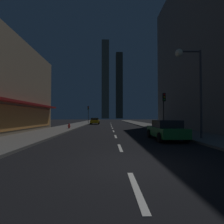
{
  "coord_description": "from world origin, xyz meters",
  "views": [
    {
      "loc": [
        -0.67,
        -5.97,
        1.7
      ],
      "look_at": [
        0.0,
        20.8,
        2.46
      ],
      "focal_mm": 26.85,
      "sensor_mm": 36.0,
      "label": 1
    }
  ],
  "objects_px": {
    "fire_hydrant_far_left": "(69,126)",
    "traffic_light_far_left": "(88,111)",
    "car_parked_far": "(95,121)",
    "street_lamp_right": "(189,71)",
    "traffic_light_near_right": "(164,103)",
    "car_parked_near": "(166,130)"
  },
  "relations": [
    {
      "from": "car_parked_near",
      "to": "traffic_light_near_right",
      "type": "bearing_deg",
      "value": 72.55
    },
    {
      "from": "traffic_light_far_left",
      "to": "fire_hydrant_far_left",
      "type": "bearing_deg",
      "value": -91.23
    },
    {
      "from": "car_parked_near",
      "to": "traffic_light_near_right",
      "type": "distance_m",
      "value": 6.79
    },
    {
      "from": "car_parked_near",
      "to": "car_parked_far",
      "type": "bearing_deg",
      "value": 105.45
    },
    {
      "from": "traffic_light_near_right",
      "to": "fire_hydrant_far_left",
      "type": "bearing_deg",
      "value": 158.48
    },
    {
      "from": "car_parked_far",
      "to": "traffic_light_far_left",
      "type": "distance_m",
      "value": 4.45
    },
    {
      "from": "traffic_light_far_left",
      "to": "traffic_light_near_right",
      "type": "bearing_deg",
      "value": -64.63
    },
    {
      "from": "fire_hydrant_far_left",
      "to": "street_lamp_right",
      "type": "relative_size",
      "value": 0.1
    },
    {
      "from": "car_parked_near",
      "to": "fire_hydrant_far_left",
      "type": "relative_size",
      "value": 6.48
    },
    {
      "from": "car_parked_far",
      "to": "fire_hydrant_far_left",
      "type": "height_order",
      "value": "car_parked_far"
    },
    {
      "from": "car_parked_near",
      "to": "car_parked_far",
      "type": "height_order",
      "value": "same"
    },
    {
      "from": "car_parked_near",
      "to": "street_lamp_right",
      "type": "bearing_deg",
      "value": -1.14
    },
    {
      "from": "fire_hydrant_far_left",
      "to": "traffic_light_far_left",
      "type": "distance_m",
      "value": 18.9
    },
    {
      "from": "car_parked_far",
      "to": "traffic_light_near_right",
      "type": "height_order",
      "value": "traffic_light_near_right"
    },
    {
      "from": "traffic_light_near_right",
      "to": "street_lamp_right",
      "type": "xyz_separation_m",
      "value": [
        -0.12,
        -6.08,
        1.87
      ]
    },
    {
      "from": "car_parked_far",
      "to": "street_lamp_right",
      "type": "relative_size",
      "value": 0.64
    },
    {
      "from": "traffic_light_far_left",
      "to": "street_lamp_right",
      "type": "bearing_deg",
      "value": -69.61
    },
    {
      "from": "fire_hydrant_far_left",
      "to": "traffic_light_far_left",
      "type": "relative_size",
      "value": 0.16
    },
    {
      "from": "street_lamp_right",
      "to": "traffic_light_far_left",
      "type": "bearing_deg",
      "value": 110.39
    },
    {
      "from": "traffic_light_near_right",
      "to": "street_lamp_right",
      "type": "distance_m",
      "value": 6.36
    },
    {
      "from": "fire_hydrant_far_left",
      "to": "street_lamp_right",
      "type": "xyz_separation_m",
      "value": [
        11.28,
        -10.57,
        4.61
      ]
    },
    {
      "from": "fire_hydrant_far_left",
      "to": "traffic_light_near_right",
      "type": "relative_size",
      "value": 0.16
    }
  ]
}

